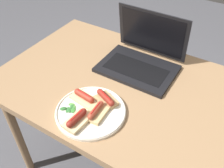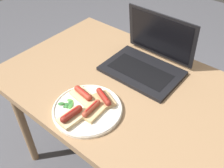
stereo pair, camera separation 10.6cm
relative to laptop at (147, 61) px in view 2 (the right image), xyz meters
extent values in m
plane|color=#4C4C51|center=(-0.02, -0.17, -0.79)|extent=(6.00, 6.00, 0.00)
cube|color=#93704C|center=(-0.02, -0.17, -0.06)|extent=(1.17, 0.77, 0.04)
cylinder|color=#93704C|center=(-0.52, 0.14, -0.44)|extent=(0.05, 0.05, 0.71)
cylinder|color=#93704C|center=(-0.52, -0.47, -0.44)|extent=(0.05, 0.05, 0.71)
cube|color=black|center=(0.00, -0.04, -0.04)|extent=(0.37, 0.25, 0.02)
cube|color=black|center=(0.00, -0.06, -0.03)|extent=(0.30, 0.14, 0.00)
cube|color=black|center=(0.00, 0.10, 0.09)|extent=(0.37, 0.04, 0.24)
cube|color=black|center=(0.00, 0.10, 0.09)|extent=(0.33, 0.03, 0.21)
cylinder|color=silver|center=(-0.03, -0.39, -0.04)|extent=(0.29, 0.29, 0.01)
torus|color=silver|center=(-0.03, -0.39, -0.03)|extent=(0.29, 0.29, 0.01)
cube|color=tan|center=(0.00, -0.40, -0.02)|extent=(0.08, 0.10, 0.02)
cylinder|color=#9E3D28|center=(0.00, -0.40, 0.00)|extent=(0.03, 0.08, 0.02)
sphere|color=#9E3D28|center=(0.00, -0.44, 0.00)|extent=(0.02, 0.02, 0.02)
sphere|color=#9E3D28|center=(0.00, -0.36, 0.00)|extent=(0.02, 0.02, 0.02)
cylinder|color=red|center=(0.00, -0.40, 0.01)|extent=(0.01, 0.07, 0.01)
cube|color=tan|center=(0.00, -0.32, -0.03)|extent=(0.12, 0.10, 0.02)
cylinder|color=maroon|center=(0.00, -0.32, 0.00)|extent=(0.09, 0.06, 0.03)
sphere|color=maroon|center=(0.03, -0.34, 0.00)|extent=(0.03, 0.03, 0.03)
sphere|color=maroon|center=(-0.04, -0.30, 0.00)|extent=(0.03, 0.03, 0.03)
cylinder|color=red|center=(0.00, -0.32, 0.01)|extent=(0.07, 0.03, 0.00)
cube|color=#D6B784|center=(-0.04, -0.47, -0.02)|extent=(0.07, 0.11, 0.02)
cylinder|color=maroon|center=(-0.04, -0.47, 0.00)|extent=(0.03, 0.08, 0.03)
sphere|color=maroon|center=(-0.03, -0.43, 0.00)|extent=(0.03, 0.03, 0.03)
sphere|color=maroon|center=(-0.04, -0.51, 0.00)|extent=(0.03, 0.03, 0.03)
cylinder|color=red|center=(-0.04, -0.47, 0.01)|extent=(0.01, 0.07, 0.00)
cube|color=#D6B784|center=(-0.09, -0.36, -0.03)|extent=(0.13, 0.08, 0.01)
cylinder|color=maroon|center=(-0.09, -0.36, -0.01)|extent=(0.08, 0.04, 0.03)
sphere|color=maroon|center=(-0.05, -0.36, -0.01)|extent=(0.03, 0.03, 0.03)
sphere|color=maroon|center=(-0.13, -0.35, -0.01)|extent=(0.03, 0.03, 0.03)
cylinder|color=red|center=(-0.09, -0.36, 0.01)|extent=(0.07, 0.01, 0.00)
ellipsoid|color=#387A33|center=(-0.09, -0.43, -0.03)|extent=(0.03, 0.04, 0.01)
ellipsoid|color=#2D662D|center=(-0.13, -0.44, -0.03)|extent=(0.03, 0.03, 0.01)
ellipsoid|color=#2D662D|center=(-0.11, -0.44, -0.03)|extent=(0.02, 0.02, 0.01)
ellipsoid|color=#4C8E3D|center=(-0.10, -0.41, -0.03)|extent=(0.02, 0.02, 0.01)
ellipsoid|color=#2D662D|center=(-0.11, -0.41, -0.03)|extent=(0.02, 0.03, 0.01)
ellipsoid|color=#2D662D|center=(-0.11, -0.43, -0.03)|extent=(0.02, 0.02, 0.01)
ellipsoid|color=#2D662D|center=(-0.10, -0.44, -0.03)|extent=(0.03, 0.02, 0.01)
ellipsoid|color=#4C8E3D|center=(-0.12, -0.41, -0.03)|extent=(0.03, 0.02, 0.01)
camera|label=1|loc=(0.40, -0.93, 0.72)|focal=40.00mm
camera|label=2|loc=(0.49, -0.87, 0.72)|focal=40.00mm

